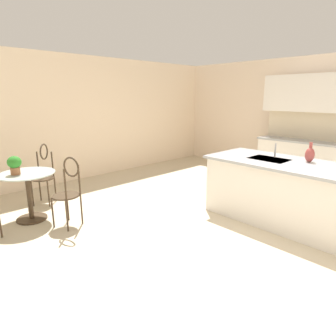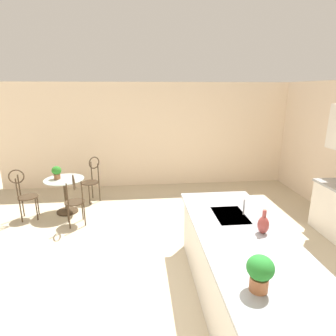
{
  "view_description": "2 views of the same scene",
  "coord_description": "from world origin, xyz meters",
  "px_view_note": "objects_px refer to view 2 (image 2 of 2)",
  "views": [
    {
      "loc": [
        1.81,
        -3.19,
        1.85
      ],
      "look_at": [
        -1.21,
        -0.35,
        0.81
      ],
      "focal_mm": 30.88,
      "sensor_mm": 36.0,
      "label": 1
    },
    {
      "loc": [
        2.99,
        -0.31,
        2.52
      ],
      "look_at": [
        -1.49,
        0.15,
        1.24
      ],
      "focal_mm": 29.56,
      "sensor_mm": 36.0,
      "label": 2
    }
  ],
  "objects_px": {
    "potted_plant_counter_far": "(260,271)",
    "potted_plant_on_table": "(57,172)",
    "chair_by_island": "(75,197)",
    "chair_near_window": "(24,192)",
    "chair_toward_desk": "(92,177)",
    "vase_on_counter": "(263,224)",
    "bistro_table": "(66,192)"
  },
  "relations": [
    {
      "from": "bistro_table",
      "to": "potted_plant_counter_far",
      "type": "relative_size",
      "value": 2.54
    },
    {
      "from": "chair_by_island",
      "to": "potted_plant_on_table",
      "type": "xyz_separation_m",
      "value": [
        -0.66,
        -0.47,
        0.32
      ]
    },
    {
      "from": "chair_by_island",
      "to": "potted_plant_counter_far",
      "type": "xyz_separation_m",
      "value": [
        3.13,
        2.19,
        0.53
      ]
    },
    {
      "from": "potted_plant_counter_far",
      "to": "vase_on_counter",
      "type": "height_order",
      "value": "potted_plant_counter_far"
    },
    {
      "from": "chair_by_island",
      "to": "potted_plant_on_table",
      "type": "relative_size",
      "value": 3.86
    },
    {
      "from": "bistro_table",
      "to": "potted_plant_on_table",
      "type": "distance_m",
      "value": 0.47
    },
    {
      "from": "chair_near_window",
      "to": "potted_plant_counter_far",
      "type": "distance_m",
      "value": 4.82
    },
    {
      "from": "chair_near_window",
      "to": "chair_toward_desk",
      "type": "xyz_separation_m",
      "value": [
        -0.83,
        1.18,
        0.0
      ]
    },
    {
      "from": "vase_on_counter",
      "to": "chair_toward_desk",
      "type": "bearing_deg",
      "value": -144.1
    },
    {
      "from": "potted_plant_on_table",
      "to": "potted_plant_counter_far",
      "type": "xyz_separation_m",
      "value": [
        3.79,
        2.66,
        0.21
      ]
    },
    {
      "from": "potted_plant_on_table",
      "to": "chair_toward_desk",
      "type": "bearing_deg",
      "value": 134.01
    },
    {
      "from": "chair_near_window",
      "to": "bistro_table",
      "type": "bearing_deg",
      "value": 107.99
    },
    {
      "from": "vase_on_counter",
      "to": "potted_plant_counter_far",
      "type": "bearing_deg",
      "value": -26.01
    },
    {
      "from": "chair_by_island",
      "to": "chair_toward_desk",
      "type": "relative_size",
      "value": 1.0
    },
    {
      "from": "chair_by_island",
      "to": "vase_on_counter",
      "type": "bearing_deg",
      "value": 49.62
    },
    {
      "from": "chair_near_window",
      "to": "vase_on_counter",
      "type": "bearing_deg",
      "value": 54.44
    },
    {
      "from": "potted_plant_on_table",
      "to": "vase_on_counter",
      "type": "height_order",
      "value": "vase_on_counter"
    },
    {
      "from": "potted_plant_on_table",
      "to": "vase_on_counter",
      "type": "relative_size",
      "value": 0.94
    },
    {
      "from": "bistro_table",
      "to": "chair_near_window",
      "type": "xyz_separation_m",
      "value": [
        0.23,
        -0.72,
        0.13
      ]
    },
    {
      "from": "chair_by_island",
      "to": "chair_near_window",
      "type": "bearing_deg",
      "value": -110.73
    },
    {
      "from": "bistro_table",
      "to": "potted_plant_counter_far",
      "type": "height_order",
      "value": "potted_plant_counter_far"
    },
    {
      "from": "chair_near_window",
      "to": "chair_by_island",
      "type": "distance_m",
      "value": 1.13
    },
    {
      "from": "chair_toward_desk",
      "to": "potted_plant_on_table",
      "type": "xyz_separation_m",
      "value": [
        0.57,
        -0.59,
        0.32
      ]
    },
    {
      "from": "chair_by_island",
      "to": "potted_plant_counter_far",
      "type": "relative_size",
      "value": 3.31
    },
    {
      "from": "chair_near_window",
      "to": "potted_plant_on_table",
      "type": "distance_m",
      "value": 0.72
    },
    {
      "from": "chair_toward_desk",
      "to": "potted_plant_on_table",
      "type": "height_order",
      "value": "chair_toward_desk"
    },
    {
      "from": "bistro_table",
      "to": "chair_toward_desk",
      "type": "relative_size",
      "value": 0.77
    },
    {
      "from": "bistro_table",
      "to": "chair_toward_desk",
      "type": "xyz_separation_m",
      "value": [
        -0.6,
        0.45,
        0.13
      ]
    },
    {
      "from": "potted_plant_counter_far",
      "to": "potted_plant_on_table",
      "type": "bearing_deg",
      "value": -144.95
    },
    {
      "from": "vase_on_counter",
      "to": "potted_plant_on_table",
      "type": "bearing_deg",
      "value": -133.02
    },
    {
      "from": "bistro_table",
      "to": "chair_by_island",
      "type": "relative_size",
      "value": 0.77
    },
    {
      "from": "potted_plant_on_table",
      "to": "potted_plant_counter_far",
      "type": "relative_size",
      "value": 0.86
    }
  ]
}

